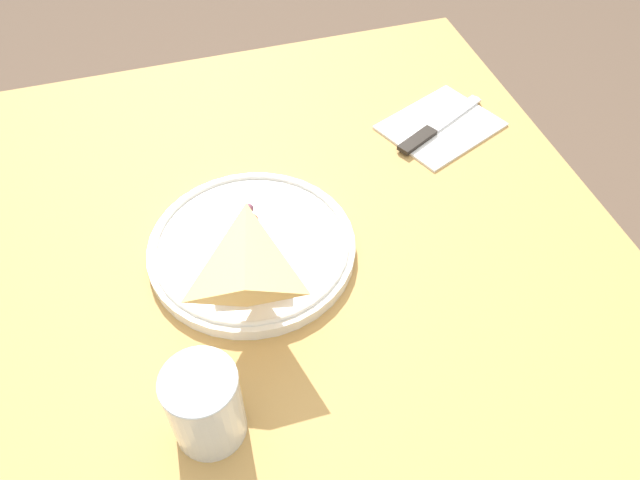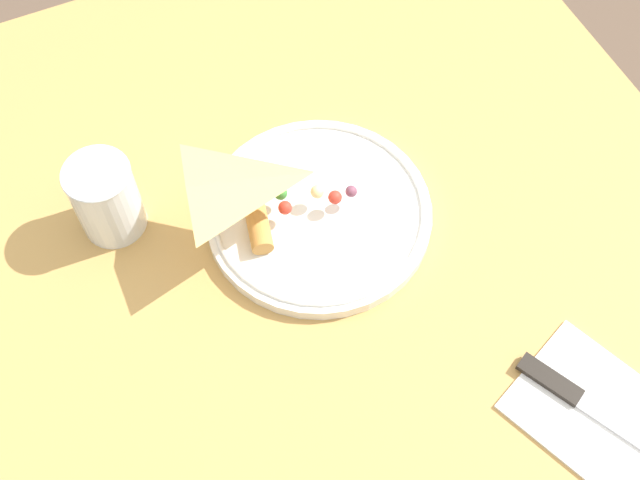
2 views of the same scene
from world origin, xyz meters
name	(u,v)px [view 2 (image 2 of 2)]	position (x,y,z in m)	size (l,w,h in m)	color
ground_plane	(326,423)	(0.00, 0.00, 0.00)	(6.00, 6.00, 0.00)	brown
dining_table	(329,270)	(0.00, 0.00, 0.65)	(0.91, 0.86, 0.78)	tan
plate_pizza	(316,212)	(-0.01, -0.01, 0.79)	(0.25, 0.25, 0.05)	white
milk_glass	(107,200)	(-0.10, -0.22, 0.82)	(0.07, 0.07, 0.10)	white
napkin_folded	(598,414)	(0.32, 0.14, 0.78)	(0.20, 0.18, 0.00)	white
butter_knife	(591,407)	(0.31, 0.14, 0.78)	(0.17, 0.10, 0.01)	black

